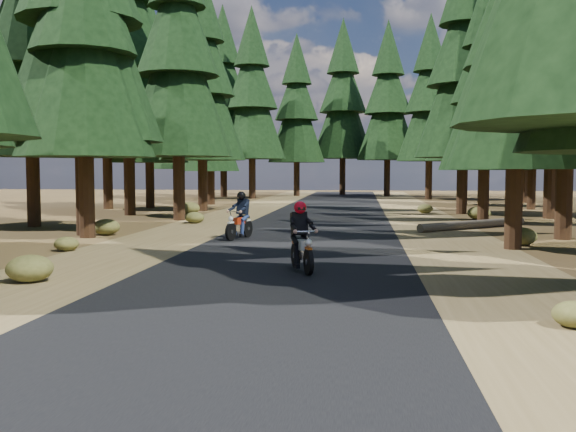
{
  "coord_description": "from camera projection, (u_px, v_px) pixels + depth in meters",
  "views": [
    {
      "loc": [
        1.8,
        -14.13,
        2.2
      ],
      "look_at": [
        0.0,
        1.5,
        1.1
      ],
      "focal_mm": 40.0,
      "sensor_mm": 36.0,
      "label": 1
    }
  ],
  "objects": [
    {
      "name": "ground",
      "position": [
        280.0,
        270.0,
        14.37
      ],
      "size": [
        120.0,
        120.0,
        0.0
      ],
      "primitive_type": "plane",
      "color": "#443018",
      "rests_on": "ground"
    },
    {
      "name": "road",
      "position": [
        301.0,
        244.0,
        19.32
      ],
      "size": [
        6.0,
        100.0,
        0.01
      ],
      "primitive_type": "cube",
      "color": "black",
      "rests_on": "ground"
    },
    {
      "name": "shoulder_l",
      "position": [
        154.0,
        242.0,
        19.85
      ],
      "size": [
        3.2,
        100.0,
        0.01
      ],
      "primitive_type": "cube",
      "color": "brown",
      "rests_on": "ground"
    },
    {
      "name": "shoulder_r",
      "position": [
        457.0,
        246.0,
        18.8
      ],
      "size": [
        3.2,
        100.0,
        0.01
      ],
      "primitive_type": "cube",
      "color": "brown",
      "rests_on": "ground"
    },
    {
      "name": "pine_forest",
      "position": [
        329.0,
        66.0,
        34.68
      ],
      "size": [
        34.59,
        55.08,
        16.32
      ],
      "color": "black",
      "rests_on": "ground"
    },
    {
      "name": "log_near",
      "position": [
        474.0,
        224.0,
        24.65
      ],
      "size": [
        4.66,
        4.22,
        0.32
      ],
      "primitive_type": "cylinder",
      "rotation": [
        0.0,
        1.57,
        0.73
      ],
      "color": "#4C4233",
      "rests_on": "ground"
    },
    {
      "name": "understory_shrubs",
      "position": [
        304.0,
        227.0,
        22.25
      ],
      "size": [
        15.07,
        30.09,
        0.65
      ],
      "color": "#474C1E",
      "rests_on": "ground"
    },
    {
      "name": "rider_lead",
      "position": [
        302.0,
        248.0,
        14.01
      ],
      "size": [
        1.07,
        1.79,
        1.53
      ],
      "rotation": [
        0.0,
        0.0,
        3.49
      ],
      "color": "silver",
      "rests_on": "road"
    },
    {
      "name": "rider_follow",
      "position": [
        239.0,
        223.0,
        20.7
      ],
      "size": [
        1.02,
        1.8,
        1.54
      ],
      "rotation": [
        0.0,
        0.0,
        2.83
      ],
      "color": "#96210A",
      "rests_on": "road"
    }
  ]
}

